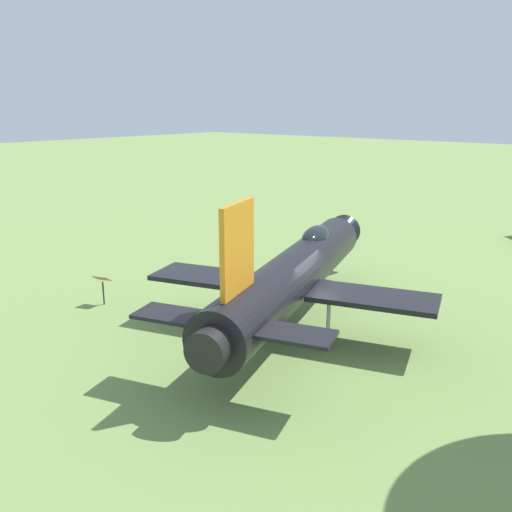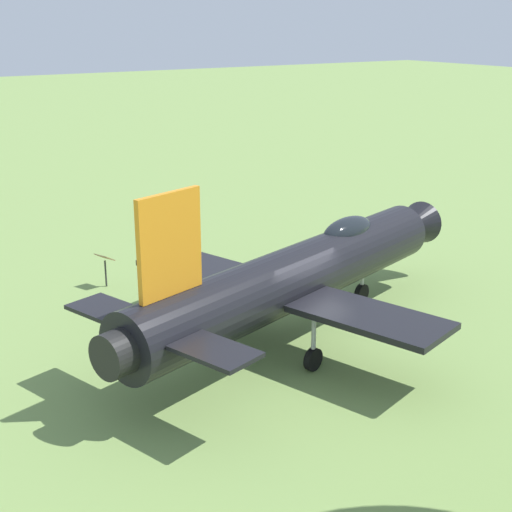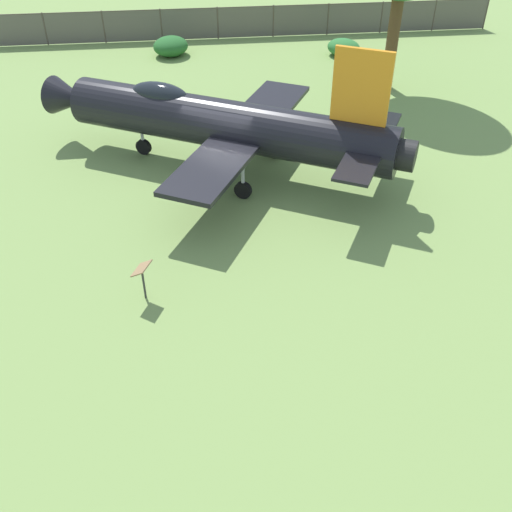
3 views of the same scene
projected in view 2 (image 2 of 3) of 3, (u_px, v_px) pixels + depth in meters
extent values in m
plane|color=#75934C|center=(293.00, 339.00, 20.37)|extent=(200.00, 200.00, 0.00)
cylinder|color=black|center=(294.00, 277.00, 19.80)|extent=(11.84, 5.20, 1.70)
cone|color=black|center=(411.00, 227.00, 24.57)|extent=(1.96, 1.86, 1.45)
cylinder|color=black|center=(115.00, 354.00, 15.30)|extent=(0.88, 1.15, 1.02)
ellipsoid|color=black|center=(348.00, 231.00, 21.48)|extent=(2.37, 1.52, 0.84)
cube|color=orange|center=(170.00, 245.00, 15.89)|extent=(1.76, 0.68, 2.32)
cube|color=black|center=(204.00, 269.00, 21.14)|extent=(2.92, 4.25, 0.16)
cube|color=black|center=(370.00, 317.00, 17.74)|extent=(2.92, 4.25, 0.16)
cube|color=black|center=(106.00, 310.00, 17.18)|extent=(1.59, 2.05, 0.10)
cube|color=black|center=(215.00, 351.00, 15.05)|extent=(1.59, 2.05, 0.10)
cylinder|color=#A5A8AD|center=(362.00, 273.00, 22.66)|extent=(0.12, 0.12, 1.34)
cylinder|color=black|center=(361.00, 293.00, 22.87)|extent=(0.63, 0.35, 0.60)
cylinder|color=#A5A8AD|center=(222.00, 305.00, 20.15)|extent=(0.12, 0.12, 1.34)
cylinder|color=black|center=(223.00, 327.00, 20.36)|extent=(0.63, 0.35, 0.60)
cylinder|color=#A5A8AD|center=(314.00, 335.00, 18.25)|extent=(0.12, 0.12, 1.34)
cylinder|color=black|center=(313.00, 359.00, 18.46)|extent=(0.63, 0.35, 0.60)
cylinder|color=#333333|center=(106.00, 274.00, 24.18)|extent=(0.06, 0.06, 0.90)
cube|color=olive|center=(105.00, 257.00, 24.00)|extent=(0.59, 0.70, 0.25)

